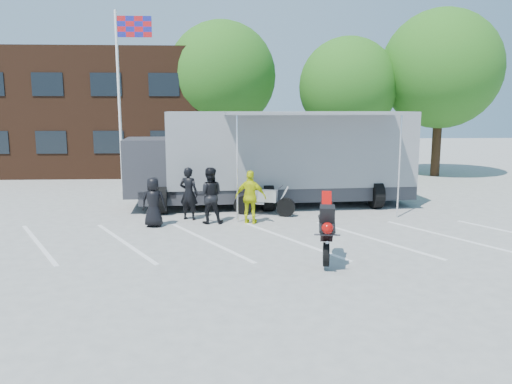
{
  "coord_description": "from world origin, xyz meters",
  "views": [
    {
      "loc": [
        -1.55,
        -12.94,
        3.76
      ],
      "look_at": [
        -0.79,
        1.72,
        1.3
      ],
      "focal_mm": 35.0,
      "sensor_mm": 36.0,
      "label": 1
    }
  ],
  "objects": [
    {
      "name": "flagpole",
      "position": [
        -6.24,
        10.0,
        5.05
      ],
      "size": [
        1.61,
        0.12,
        8.0
      ],
      "color": "white",
      "rests_on": "ground"
    },
    {
      "name": "tree_right",
      "position": [
        10.0,
        14.5,
        5.88
      ],
      "size": [
        6.46,
        6.46,
        9.12
      ],
      "color": "#382314",
      "rests_on": "ground"
    },
    {
      "name": "spectator_leather_c",
      "position": [
        -2.25,
        3.29,
        0.93
      ],
      "size": [
        0.91,
        0.71,
        1.86
      ],
      "primitive_type": "imported",
      "rotation": [
        0.0,
        0.0,
        3.15
      ],
      "color": "black",
      "rests_on": "ground"
    },
    {
      "name": "ground",
      "position": [
        0.0,
        0.0,
        0.0
      ],
      "size": [
        100.0,
        100.0,
        0.0
      ],
      "primitive_type": "plane",
      "color": "#A2A29D",
      "rests_on": "ground"
    },
    {
      "name": "transporter_truck",
      "position": [
        0.26,
        6.3,
        0.0
      ],
      "size": [
        11.84,
        6.37,
        3.65
      ],
      "primitive_type": null,
      "rotation": [
        0.0,
        0.0,
        0.08
      ],
      "color": "gray",
      "rests_on": "ground"
    },
    {
      "name": "office_building",
      "position": [
        -10.0,
        18.0,
        3.5
      ],
      "size": [
        18.0,
        8.0,
        7.0
      ],
      "primitive_type": "cube",
      "color": "#3F2214",
      "rests_on": "ground"
    },
    {
      "name": "stunt_bike_rider",
      "position": [
        0.78,
        -1.07,
        0.0
      ],
      "size": [
        1.0,
        1.72,
        1.9
      ],
      "primitive_type": null,
      "rotation": [
        0.0,
        0.0,
        -0.15
      ],
      "color": "black",
      "rests_on": "ground"
    },
    {
      "name": "tree_left",
      "position": [
        -2.0,
        16.0,
        5.57
      ],
      "size": [
        6.12,
        6.12,
        8.64
      ],
      "color": "#382314",
      "rests_on": "ground"
    },
    {
      "name": "spectator_leather_a",
      "position": [
        -4.02,
        2.89,
        0.8
      ],
      "size": [
        0.83,
        0.59,
        1.6
      ],
      "primitive_type": "imported",
      "rotation": [
        0.0,
        0.0,
        3.04
      ],
      "color": "black",
      "rests_on": "ground"
    },
    {
      "name": "spectator_leather_b",
      "position": [
        -2.98,
        3.88,
        0.9
      ],
      "size": [
        0.77,
        0.64,
        1.81
      ],
      "primitive_type": "imported",
      "rotation": [
        0.0,
        0.0,
        2.77
      ],
      "color": "black",
      "rests_on": "ground"
    },
    {
      "name": "parked_motorcycle",
      "position": [
        -0.36,
        4.39,
        0.0
      ],
      "size": [
        2.4,
        1.4,
        1.19
      ],
      "primitive_type": null,
      "rotation": [
        0.0,
        0.0,
        1.27
      ],
      "color": "silver",
      "rests_on": "ground"
    },
    {
      "name": "tree_mid",
      "position": [
        5.0,
        15.0,
        4.94
      ],
      "size": [
        5.44,
        5.44,
        7.68
      ],
      "color": "#382314",
      "rests_on": "ground"
    },
    {
      "name": "parking_bay_lines",
      "position": [
        0.0,
        1.0,
        0.01
      ],
      "size": [
        18.09,
        13.33,
        0.01
      ],
      "primitive_type": "cube",
      "rotation": [
        0.0,
        0.0,
        0.52
      ],
      "color": "white",
      "rests_on": "ground"
    },
    {
      "name": "spectator_hivis",
      "position": [
        -0.9,
        3.17,
        0.88
      ],
      "size": [
        1.12,
        0.71,
        1.77
      ],
      "primitive_type": "imported",
      "rotation": [
        0.0,
        0.0,
        2.86
      ],
      "color": "#D2DE0B",
      "rests_on": "ground"
    }
  ]
}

